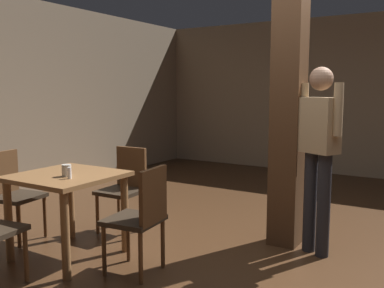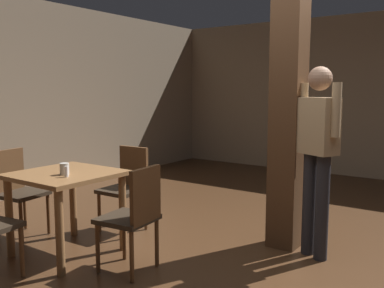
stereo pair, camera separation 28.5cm
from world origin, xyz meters
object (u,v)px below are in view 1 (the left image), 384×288
object	(u,v)px
standing_person	(319,147)
chair_west	(12,191)
dining_table	(67,190)
napkin_cup	(67,170)
chair_east	(141,214)
chair_north	(125,185)
salt_shaker	(69,173)

from	to	relation	value
standing_person	chair_west	bearing A→B (deg)	-155.67
dining_table	standing_person	distance (m)	2.31
napkin_cup	standing_person	bearing A→B (deg)	35.95
dining_table	chair_east	distance (m)	0.82
dining_table	standing_person	size ratio (longest dim) A/B	0.50
standing_person	chair_north	bearing A→B (deg)	-167.45
chair_west	chair_north	bearing A→B (deg)	45.15
chair_west	standing_person	distance (m)	3.03
chair_west	salt_shaker	xyz separation A→B (m)	(1.00, -0.15, 0.31)
chair_east	chair_north	xyz separation A→B (m)	(-0.83, 0.77, 0.00)
napkin_cup	salt_shaker	size ratio (longest dim) A/B	1.10
chair_west	chair_east	bearing A→B (deg)	1.04
napkin_cup	standing_person	world-z (taller)	standing_person
dining_table	chair_west	distance (m)	0.83
dining_table	chair_east	world-z (taller)	chair_east
chair_east	dining_table	bearing A→B (deg)	-176.75
dining_table	napkin_cup	xyz separation A→B (m)	(0.08, -0.07, 0.20)
dining_table	chair_north	xyz separation A→B (m)	(-0.02, 0.82, -0.12)
chair_east	chair_north	bearing A→B (deg)	137.01
dining_table	chair_west	bearing A→B (deg)	178.87
chair_west	dining_table	bearing A→B (deg)	-1.13
chair_north	salt_shaker	world-z (taller)	chair_north
standing_person	chair_east	bearing A→B (deg)	-132.36
chair_north	chair_west	bearing A→B (deg)	-134.85
napkin_cup	salt_shaker	bearing A→B (deg)	-30.00
chair_east	salt_shaker	size ratio (longest dim) A/B	9.40
dining_table	chair_north	size ratio (longest dim) A/B	0.96
dining_table	napkin_cup	bearing A→B (deg)	-42.22
chair_north	standing_person	bearing A→B (deg)	12.55
chair_north	dining_table	bearing A→B (deg)	-88.35
chair_west	salt_shaker	world-z (taller)	chair_west
dining_table	standing_person	bearing A→B (deg)	33.27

